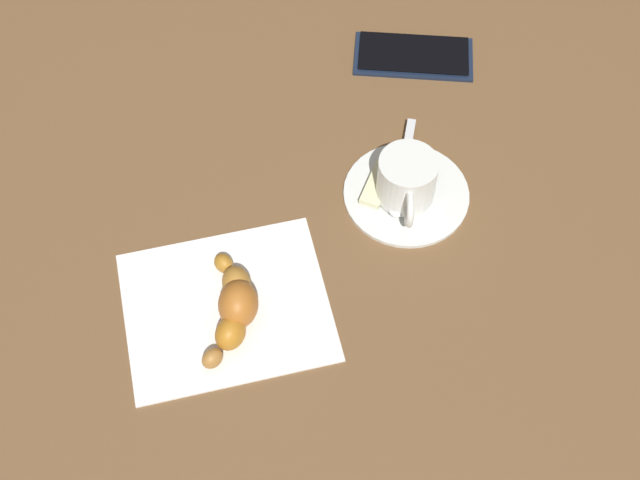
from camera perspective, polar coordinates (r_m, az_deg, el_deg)
name	(u,v)px	position (r m, az deg, el deg)	size (l,w,h in m)	color
ground_plane	(315,265)	(0.82, -0.32, -1.72)	(1.80, 1.80, 0.00)	brown
saucer	(406,193)	(0.87, 5.84, 3.18)	(0.13, 0.13, 0.01)	silver
espresso_cup	(407,180)	(0.84, 5.87, 4.06)	(0.06, 0.08, 0.05)	silver
teaspoon	(401,183)	(0.87, 5.47, 3.82)	(0.08, 0.12, 0.01)	silver
sugar_packet	(378,183)	(0.86, 3.92, 3.83)	(0.06, 0.02, 0.01)	beige
napkin	(226,306)	(0.80, -6.32, -4.45)	(0.19, 0.16, 0.00)	white
croissant	(234,306)	(0.78, -5.78, -4.42)	(0.08, 0.11, 0.04)	#A56F33
cell_phone	(414,55)	(0.99, 6.32, 12.26)	(0.15, 0.12, 0.01)	#172237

